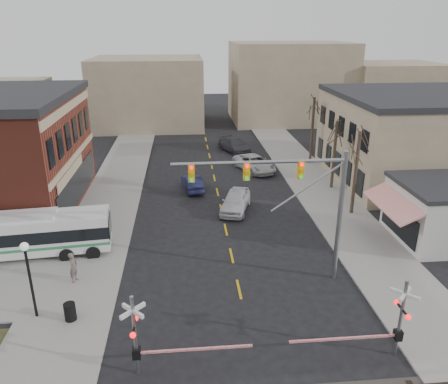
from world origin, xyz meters
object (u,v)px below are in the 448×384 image
at_px(car_c, 255,163).
at_px(pedestrian_far, 80,241).
at_px(rr_crossing_east, 392,320).
at_px(car_a, 236,201).
at_px(transit_bus, 22,235).
at_px(car_b, 192,183).
at_px(car_d, 234,145).
at_px(pedestrian_near, 73,267).
at_px(traffic_signal_mast, 296,191).
at_px(rr_crossing_west, 145,336).
at_px(street_lamp, 28,265).
at_px(trash_bin, 70,312).

xyz_separation_m(car_c, pedestrian_far, (-14.42, -16.93, 0.21)).
xyz_separation_m(rr_crossing_east, car_a, (-5.02, 17.61, -1.12)).
relative_size(transit_bus, car_b, 2.67).
bearing_deg(rr_crossing_east, transit_bus, 150.64).
height_order(car_d, pedestrian_far, pedestrian_far).
distance_m(transit_bus, car_d, 29.72).
bearing_deg(pedestrian_far, pedestrian_near, -119.38).
bearing_deg(transit_bus, car_a, 23.57).
bearing_deg(car_c, car_b, -162.38).
height_order(traffic_signal_mast, rr_crossing_west, traffic_signal_mast).
height_order(transit_bus, rr_crossing_east, rr_crossing_east).
relative_size(street_lamp, car_d, 0.79).
xyz_separation_m(rr_crossing_west, car_b, (2.56, 22.89, -1.27)).
bearing_deg(car_c, pedestrian_far, -150.58).
height_order(transit_bus, pedestrian_far, transit_bus).
bearing_deg(trash_bin, rr_crossing_west, -43.32).
relative_size(car_a, car_b, 1.17).
bearing_deg(car_c, pedestrian_near, -144.87).
bearing_deg(pedestrian_far, car_b, 22.08).
relative_size(traffic_signal_mast, rr_crossing_west, 1.74).
relative_size(car_c, pedestrian_near, 3.07).
relative_size(traffic_signal_mast, trash_bin, 10.15).
height_order(rr_crossing_east, pedestrian_far, rr_crossing_east).
bearing_deg(rr_crossing_east, street_lamp, 165.64).
distance_m(street_lamp, car_a, 18.09).
relative_size(traffic_signal_mast, car_a, 1.96).
bearing_deg(street_lamp, pedestrian_far, 81.96).
relative_size(street_lamp, car_a, 0.87).
distance_m(traffic_signal_mast, car_a, 12.06).
relative_size(rr_crossing_west, car_c, 0.97).
bearing_deg(car_d, car_a, -120.08).
xyz_separation_m(transit_bus, rr_crossing_west, (8.80, -11.23, 0.33)).
xyz_separation_m(trash_bin, car_a, (10.24, 13.71, 0.25)).
relative_size(trash_bin, pedestrian_near, 0.51).
relative_size(traffic_signal_mast, street_lamp, 2.25).
distance_m(trash_bin, pedestrian_near, 3.82).
relative_size(transit_bus, trash_bin, 11.82).
bearing_deg(traffic_signal_mast, pedestrian_far, 161.96).
xyz_separation_m(car_b, pedestrian_near, (-7.39, -15.16, 0.36)).
xyz_separation_m(traffic_signal_mast, car_d, (-0.08, 28.88, -4.94)).
bearing_deg(traffic_signal_mast, pedestrian_near, 176.11).
bearing_deg(rr_crossing_east, pedestrian_near, 154.24).
height_order(car_b, pedestrian_near, pedestrian_near).
xyz_separation_m(rr_crossing_west, car_c, (9.27, 28.09, -1.17)).
height_order(transit_bus, traffic_signal_mast, traffic_signal_mast).
bearing_deg(street_lamp, traffic_signal_mast, 9.57).
xyz_separation_m(traffic_signal_mast, rr_crossing_west, (-8.08, -6.85, -3.76)).
bearing_deg(car_c, street_lamp, -143.19).
height_order(transit_bus, car_c, transit_bus).
bearing_deg(car_c, rr_crossing_east, -106.57).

